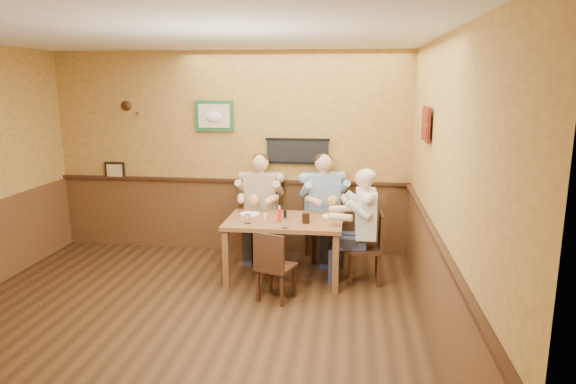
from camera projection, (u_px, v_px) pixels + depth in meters
The scene contains 17 objects.
room at pixel (186, 157), 4.85m from camera, with size 5.02×5.03×2.81m.
dining_table at pixel (284, 227), 6.23m from camera, with size 1.40×0.90×0.75m.
chair_back_left at pixel (262, 225), 7.08m from camera, with size 0.42×0.42×0.90m, color #3D2213, non-canonical shape.
chair_back_right at pixel (322, 226), 6.97m from camera, with size 0.42×0.42×0.91m, color #3D2213, non-canonical shape.
chair_right_end at pixel (365, 247), 6.16m from camera, with size 0.40×0.40×0.87m, color #3D2213, non-canonical shape.
chair_near_side at pixel (276, 265), 5.66m from camera, with size 0.37×0.37×0.80m, color #3D2213, non-canonical shape.
diner_tan_shirt at pixel (261, 211), 7.04m from camera, with size 0.59×0.59×1.29m, color tan, non-canonical shape.
diner_blue_polo at pixel (322, 212), 6.93m from camera, with size 0.60×0.60×1.31m, color #7E9FBE, non-canonical shape.
diner_white_elder at pixel (365, 232), 6.12m from camera, with size 0.57×0.57×1.25m, color silver, non-canonical shape.
water_glass_left at pixel (248, 219), 6.02m from camera, with size 0.07×0.07×0.11m, color silver.
water_glass_mid at pixel (285, 223), 5.83m from camera, with size 0.08×0.08×0.12m, color white.
cola_tumbler at pixel (306, 218), 6.03m from camera, with size 0.09×0.09×0.12m, color black.
hot_sauce_bottle at pixel (279, 215), 6.08m from camera, with size 0.04×0.04×0.18m, color red.
salt_shaker at pixel (265, 217), 6.18m from camera, with size 0.03×0.03×0.08m, color white.
pepper_shaker at pixel (285, 214), 6.26m from camera, with size 0.04×0.04×0.10m, color black.
plate_far_left at pixel (250, 214), 6.42m from camera, with size 0.25×0.25×0.02m, color white.
plate_far_right at pixel (332, 216), 6.32m from camera, with size 0.25×0.25×0.02m, color silver.
Camera 1 is at (1.70, -4.48, 2.38)m, focal length 32.00 mm.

